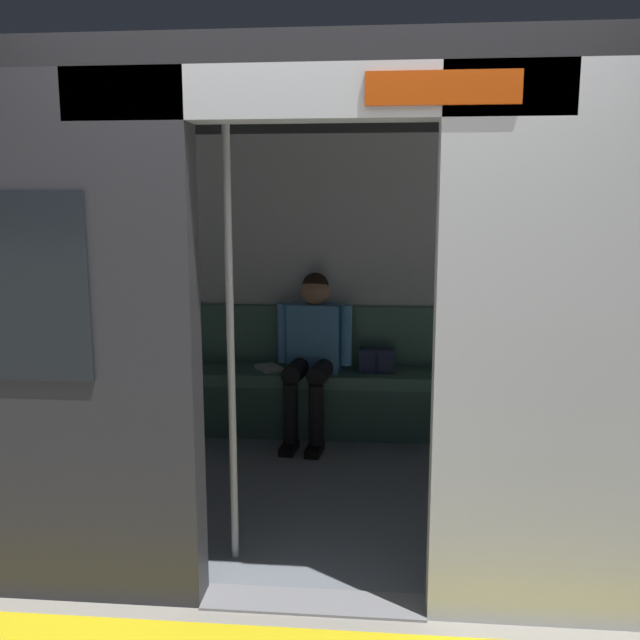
% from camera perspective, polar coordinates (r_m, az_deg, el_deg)
% --- Properties ---
extents(ground_plane, '(60.00, 60.00, 0.00)m').
position_cam_1_polar(ground_plane, '(3.16, -0.55, -22.79)').
color(ground_plane, gray).
extents(train_car, '(6.40, 2.68, 2.33)m').
position_cam_1_polar(train_car, '(3.83, 0.21, 7.28)').
color(train_car, silver).
rests_on(train_car, ground_plane).
extents(bench_seat, '(3.29, 0.44, 0.48)m').
position_cam_1_polar(bench_seat, '(5.00, 1.91, -5.68)').
color(bench_seat, '#4C7566').
rests_on(bench_seat, ground_plane).
extents(person_seated, '(0.55, 0.70, 1.21)m').
position_cam_1_polar(person_seated, '(4.89, -0.62, -2.07)').
color(person_seated, '#4C8CC6').
rests_on(person_seated, ground_plane).
extents(handbag, '(0.26, 0.15, 0.17)m').
position_cam_1_polar(handbag, '(5.00, 4.82, -3.38)').
color(handbag, '#262D4C').
rests_on(handbag, bench_seat).
extents(book, '(0.24, 0.27, 0.03)m').
position_cam_1_polar(book, '(5.05, -4.31, -4.06)').
color(book, silver).
rests_on(book, bench_seat).
extents(grab_pole_door, '(0.04, 0.04, 2.19)m').
position_cam_1_polar(grab_pole_door, '(3.14, -7.56, -1.40)').
color(grab_pole_door, silver).
rests_on(grab_pole_door, ground_plane).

